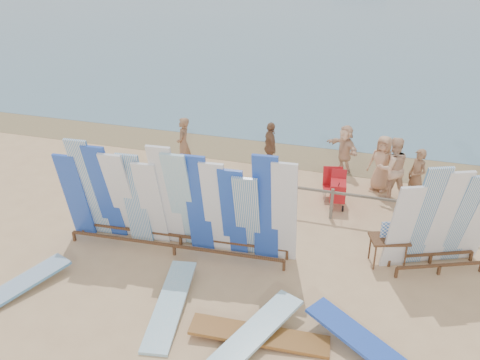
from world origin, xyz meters
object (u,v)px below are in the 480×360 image
(vendor_table, at_px, (388,250))
(beach_chair_right, at_px, (332,190))
(beachgoer_5, at_px, (345,149))
(beachgoer_4, at_px, (270,147))
(side_surfboard_rack, at_px, (443,222))
(flat_board_b, at_px, (250,345))
(stroller, at_px, (338,193))
(beachgoer_7, at_px, (417,177))
(flat_board_c, at_px, (259,340))
(beachgoer_6, at_px, (382,163))
(flat_board_a, at_px, (171,308))
(beach_chair_left, at_px, (263,186))
(flat_board_e, at_px, (12,295))
(beachgoer_1, at_px, (183,144))
(main_surfboard_rack, at_px, (175,204))
(flat_board_d, at_px, (369,356))
(beachgoer_8, at_px, (392,168))

(vendor_table, height_order, beach_chair_right, vendor_table)
(vendor_table, bearing_deg, beachgoer_5, 89.29)
(beach_chair_right, height_order, beachgoer_4, beachgoer_4)
(side_surfboard_rack, bearing_deg, beachgoer_4, 116.38)
(flat_board_b, distance_m, stroller, 6.11)
(beachgoer_7, bearing_deg, beach_chair_right, -119.66)
(flat_board_c, xyz_separation_m, beachgoer_6, (1.82, 7.30, 0.86))
(flat_board_a, relative_size, beach_chair_left, 3.50)
(flat_board_e, height_order, flat_board_b, flat_board_b)
(flat_board_c, height_order, beachgoer_1, beachgoer_1)
(vendor_table, bearing_deg, beachgoer_6, 77.00)
(flat_board_a, height_order, beachgoer_5, beachgoer_5)
(beach_chair_right, xyz_separation_m, beachgoer_1, (-4.96, 0.56, 0.64))
(beach_chair_right, distance_m, beachgoer_6, 1.74)
(flat_board_a, bearing_deg, side_surfboard_rack, 20.34)
(beach_chair_right, bearing_deg, beachgoer_1, 160.21)
(vendor_table, xyz_separation_m, flat_board_a, (-4.21, -2.99, -0.38))
(stroller, bearing_deg, beachgoer_5, 85.93)
(main_surfboard_rack, xyz_separation_m, beach_chair_right, (3.26, 3.92, -1.04))
(flat_board_d, bearing_deg, beachgoer_8, 29.36)
(side_surfboard_rack, height_order, stroller, side_surfboard_rack)
(flat_board_d, xyz_separation_m, beachgoer_4, (-3.78, 7.47, 0.83))
(beachgoer_5, xyz_separation_m, beachgoer_8, (1.53, -1.48, 0.15))
(vendor_table, distance_m, flat_board_b, 4.24)
(flat_board_e, bearing_deg, beachgoer_4, 86.76)
(stroller, xyz_separation_m, beachgoer_5, (-0.12, 2.49, 0.38))
(flat_board_c, bearing_deg, stroller, -13.40)
(flat_board_d, bearing_deg, main_surfboard_rack, 95.23)
(beachgoer_7, bearing_deg, beachgoer_6, -160.38)
(flat_board_b, relative_size, beachgoer_4, 1.63)
(side_surfboard_rack, distance_m, beachgoer_6, 4.16)
(flat_board_b, xyz_separation_m, beachgoer_6, (1.95, 7.50, 0.86))
(side_surfboard_rack, bearing_deg, beachgoer_5, 95.44)
(main_surfboard_rack, height_order, beachgoer_8, main_surfboard_rack)
(vendor_table, distance_m, beach_chair_right, 3.44)
(main_surfboard_rack, bearing_deg, beachgoer_5, 57.06)
(flat_board_b, xyz_separation_m, beachgoer_4, (-1.59, 7.86, 0.83))
(flat_board_c, distance_m, beachgoer_8, 7.23)
(flat_board_d, xyz_separation_m, beachgoer_5, (-1.46, 8.13, 0.79))
(stroller, bearing_deg, side_surfboard_rack, -49.90)
(main_surfboard_rack, bearing_deg, beachgoer_7, 34.23)
(main_surfboard_rack, height_order, beach_chair_left, main_surfboard_rack)
(main_surfboard_rack, bearing_deg, beach_chair_right, 46.67)
(flat_board_e, bearing_deg, vendor_table, 47.15)
(beachgoer_4, bearing_deg, flat_board_c, 162.66)
(beachgoer_7, xyz_separation_m, beachgoer_4, (-4.54, 0.96, 0.00))
(vendor_table, relative_size, beach_chair_right, 1.27)
(main_surfboard_rack, distance_m, beach_chair_left, 3.97)
(beachgoer_6, xyz_separation_m, beachgoer_7, (0.99, -0.60, -0.03))
(stroller, distance_m, beachgoer_7, 2.31)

